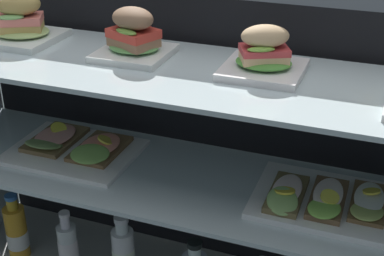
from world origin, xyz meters
The scene contains 13 objects.
case_frame centered at (0.00, 0.12, 0.53)m, with size 1.54×0.44×0.97m.
riser_lower_tier centered at (0.00, 0.00, 0.22)m, with size 1.46×0.36×0.37m.
shelf_lower_glass centered at (0.00, 0.00, 0.42)m, with size 1.48×0.38×0.01m, color silver.
riser_upper_tier centered at (0.00, 0.00, 0.56)m, with size 1.46×0.36×0.28m.
shelf_upper_glass centered at (0.00, 0.00, 0.71)m, with size 1.48×0.38×0.01m, color silver.
plated_roll_sandwich_mid_right centered at (-0.49, 0.05, 0.76)m, with size 0.19×0.19×0.13m.
plated_roll_sandwich_far_left centered at (-0.17, 0.04, 0.76)m, with size 0.17×0.17×0.12m.
plated_roll_sandwich_far_right centered at (0.16, 0.04, 0.75)m, with size 0.18×0.18×0.11m.
open_sandwich_tray_near_right_corner centered at (-0.35, 0.02, 0.44)m, with size 0.34×0.25×0.05m.
open_sandwich_tray_far_left centered at (0.33, 0.00, 0.44)m, with size 0.34×0.25×0.06m.
juice_bottle_front_left_end centered at (-0.57, -0.02, 0.12)m, with size 0.07×0.07×0.22m.
juice_bottle_front_middle centered at (-0.38, -0.03, 0.12)m, with size 0.06×0.06×0.21m.
juice_bottle_front_fourth centered at (-0.20, -0.02, 0.14)m, with size 0.06×0.06×0.24m.
Camera 1 is at (0.42, -1.12, 1.17)m, focal length 52.40 mm.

